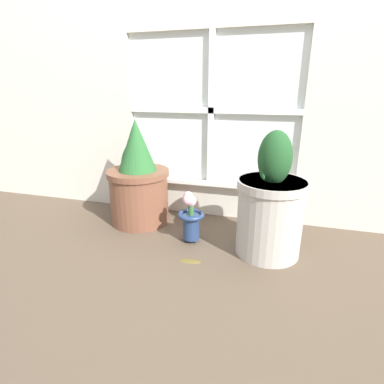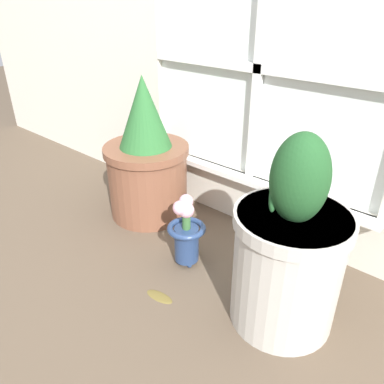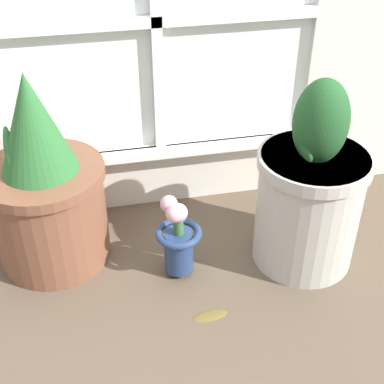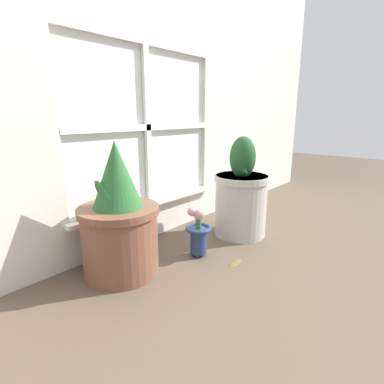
% 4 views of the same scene
% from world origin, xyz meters
% --- Properties ---
extents(ground_plane, '(10.00, 10.00, 0.00)m').
position_xyz_m(ground_plane, '(0.00, 0.00, 0.00)').
color(ground_plane, brown).
extents(wall_with_window, '(4.40, 0.10, 2.50)m').
position_xyz_m(wall_with_window, '(0.00, 0.59, 1.28)').
color(wall_with_window, silver).
rests_on(wall_with_window, ground_plane).
extents(potted_plant_left, '(0.39, 0.39, 0.66)m').
position_xyz_m(potted_plant_left, '(-0.41, 0.33, 0.27)').
color(potted_plant_left, brown).
rests_on(potted_plant_left, ground_plane).
extents(potted_plant_right, '(0.35, 0.35, 0.64)m').
position_xyz_m(potted_plant_right, '(0.41, 0.15, 0.26)').
color(potted_plant_right, '#B7B2A8').
rests_on(potted_plant_right, ground_plane).
extents(flower_vase, '(0.15, 0.15, 0.29)m').
position_xyz_m(flower_vase, '(-0.02, 0.16, 0.14)').
color(flower_vase, navy).
rests_on(flower_vase, ground_plane).
extents(fallen_leaf, '(0.11, 0.06, 0.01)m').
position_xyz_m(fallen_leaf, '(0.04, -0.05, 0.00)').
color(fallen_leaf, brown).
rests_on(fallen_leaf, ground_plane).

